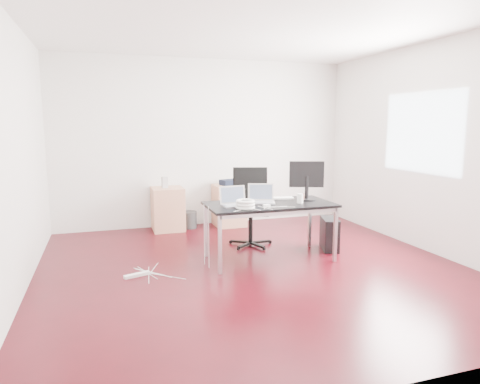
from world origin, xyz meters
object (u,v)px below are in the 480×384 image
object	(u,v)px
office_chair	(250,203)
pc_tower	(330,234)
filing_cabinet_right	(229,205)
desk	(270,207)
filing_cabinet_left	(168,209)

from	to	relation	value
office_chair	pc_tower	distance (m)	1.19
office_chair	filing_cabinet_right	distance (m)	1.22
office_chair	filing_cabinet_right	bearing A→B (deg)	105.57
desk	pc_tower	xyz separation A→B (m)	(0.96, 0.15, -0.46)
filing_cabinet_left	desk	bearing A→B (deg)	-62.57
desk	office_chair	bearing A→B (deg)	89.71
desk	office_chair	distance (m)	0.75
desk	filing_cabinet_left	xyz separation A→B (m)	(-1.01, 1.94, -0.33)
filing_cabinet_right	pc_tower	world-z (taller)	filing_cabinet_right
office_chair	pc_tower	size ratio (longest dim) A/B	2.40
desk	filing_cabinet_left	distance (m)	2.21
filing_cabinet_left	filing_cabinet_right	xyz separation A→B (m)	(1.04, 0.00, 0.00)
filing_cabinet_left	pc_tower	xyz separation A→B (m)	(1.96, -1.79, -0.13)
office_chair	pc_tower	world-z (taller)	office_chair
office_chair	filing_cabinet_right	world-z (taller)	office_chair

